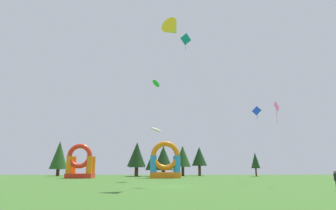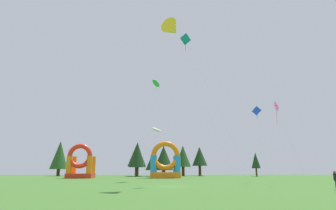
{
  "view_description": "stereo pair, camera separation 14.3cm",
  "coord_description": "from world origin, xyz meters",
  "px_view_note": "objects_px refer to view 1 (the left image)",
  "views": [
    {
      "loc": [
        -1.95,
        -33.22,
        2.03
      ],
      "look_at": [
        0.0,
        15.84,
        13.13
      ],
      "focal_mm": 29.99,
      "sensor_mm": 36.0,
      "label": 1
    },
    {
      "loc": [
        -1.81,
        -33.22,
        2.03
      ],
      "look_at": [
        0.0,
        15.84,
        13.13
      ],
      "focal_mm": 29.99,
      "sensor_mm": 36.0,
      "label": 2
    }
  ],
  "objects_px": {
    "kite_yellow_delta": "(173,29)",
    "person_near_camera": "(336,179)",
    "kite_teal_diamond": "(186,41)",
    "inflatable_red_slide": "(80,165)",
    "kite_pink_diamond": "(276,108)",
    "kite_blue_diamond": "(257,112)",
    "kite_white_parafoil": "(157,130)",
    "inflatable_orange_dome": "(165,165)",
    "kite_green_parafoil": "(156,83)"
  },
  "relations": [
    {
      "from": "kite_green_parafoil",
      "to": "kite_teal_diamond",
      "type": "bearing_deg",
      "value": -69.65
    },
    {
      "from": "kite_yellow_delta",
      "to": "kite_white_parafoil",
      "type": "height_order",
      "value": "kite_yellow_delta"
    },
    {
      "from": "kite_yellow_delta",
      "to": "kite_pink_diamond",
      "type": "distance_m",
      "value": 16.13
    },
    {
      "from": "person_near_camera",
      "to": "inflatable_red_slide",
      "type": "xyz_separation_m",
      "value": [
        -33.34,
        34.22,
        1.61
      ]
    },
    {
      "from": "kite_yellow_delta",
      "to": "inflatable_red_slide",
      "type": "height_order",
      "value": "kite_yellow_delta"
    },
    {
      "from": "kite_yellow_delta",
      "to": "kite_teal_diamond",
      "type": "relative_size",
      "value": 0.97
    },
    {
      "from": "kite_blue_diamond",
      "to": "inflatable_orange_dome",
      "type": "xyz_separation_m",
      "value": [
        -13.8,
        19.14,
        -7.86
      ]
    },
    {
      "from": "kite_green_parafoil",
      "to": "kite_pink_diamond",
      "type": "xyz_separation_m",
      "value": [
        15.12,
        -13.93,
        -7.29
      ]
    },
    {
      "from": "kite_white_parafoil",
      "to": "kite_green_parafoil",
      "type": "bearing_deg",
      "value": -90.56
    },
    {
      "from": "kite_green_parafoil",
      "to": "inflatable_orange_dome",
      "type": "bearing_deg",
      "value": 81.45
    },
    {
      "from": "kite_blue_diamond",
      "to": "inflatable_red_slide",
      "type": "bearing_deg",
      "value": 149.25
    },
    {
      "from": "kite_pink_diamond",
      "to": "person_near_camera",
      "type": "relative_size",
      "value": 5.62
    },
    {
      "from": "kite_blue_diamond",
      "to": "kite_pink_diamond",
      "type": "relative_size",
      "value": 1.12
    },
    {
      "from": "kite_white_parafoil",
      "to": "inflatable_orange_dome",
      "type": "height_order",
      "value": "kite_white_parafoil"
    },
    {
      "from": "kite_green_parafoil",
      "to": "kite_pink_diamond",
      "type": "bearing_deg",
      "value": -42.67
    },
    {
      "from": "kite_white_parafoil",
      "to": "inflatable_orange_dome",
      "type": "relative_size",
      "value": 1.42
    },
    {
      "from": "kite_white_parafoil",
      "to": "inflatable_orange_dome",
      "type": "bearing_deg",
      "value": 5.14
    },
    {
      "from": "kite_pink_diamond",
      "to": "inflatable_orange_dome",
      "type": "xyz_separation_m",
      "value": [
        -13.05,
        27.67,
        -6.7
      ]
    },
    {
      "from": "kite_blue_diamond",
      "to": "kite_yellow_delta",
      "type": "bearing_deg",
      "value": -140.82
    },
    {
      "from": "kite_pink_diamond",
      "to": "person_near_camera",
      "type": "bearing_deg",
      "value": -71.35
    },
    {
      "from": "kite_green_parafoil",
      "to": "kite_teal_diamond",
      "type": "height_order",
      "value": "kite_teal_diamond"
    },
    {
      "from": "kite_pink_diamond",
      "to": "person_near_camera",
      "type": "height_order",
      "value": "kite_pink_diamond"
    },
    {
      "from": "kite_blue_diamond",
      "to": "kite_yellow_delta",
      "type": "height_order",
      "value": "kite_yellow_delta"
    },
    {
      "from": "person_near_camera",
      "to": "kite_pink_diamond",
      "type": "bearing_deg",
      "value": -133.48
    },
    {
      "from": "person_near_camera",
      "to": "inflatable_orange_dome",
      "type": "distance_m",
      "value": 37.75
    },
    {
      "from": "kite_white_parafoil",
      "to": "inflatable_orange_dome",
      "type": "distance_m",
      "value": 7.72
    },
    {
      "from": "kite_blue_diamond",
      "to": "kite_teal_diamond",
      "type": "bearing_deg",
      "value": -153.5
    },
    {
      "from": "kite_white_parafoil",
      "to": "inflatable_red_slide",
      "type": "bearing_deg",
      "value": -179.82
    },
    {
      "from": "kite_yellow_delta",
      "to": "person_near_camera",
      "type": "xyz_separation_m",
      "value": [
        15.35,
        -4.05,
        -17.48
      ]
    },
    {
      "from": "kite_yellow_delta",
      "to": "inflatable_orange_dome",
      "type": "xyz_separation_m",
      "value": [
        0.01,
        30.4,
        -15.76
      ]
    },
    {
      "from": "kite_white_parafoil",
      "to": "person_near_camera",
      "type": "bearing_deg",
      "value": -63.25
    },
    {
      "from": "kite_blue_diamond",
      "to": "person_near_camera",
      "type": "relative_size",
      "value": 6.27
    },
    {
      "from": "inflatable_orange_dome",
      "to": "kite_blue_diamond",
      "type": "bearing_deg",
      "value": -54.21
    },
    {
      "from": "kite_pink_diamond",
      "to": "inflatable_orange_dome",
      "type": "height_order",
      "value": "kite_pink_diamond"
    },
    {
      "from": "kite_yellow_delta",
      "to": "kite_pink_diamond",
      "type": "bearing_deg",
      "value": 11.8
    },
    {
      "from": "kite_blue_diamond",
      "to": "person_near_camera",
      "type": "height_order",
      "value": "kite_blue_diamond"
    },
    {
      "from": "kite_yellow_delta",
      "to": "person_near_camera",
      "type": "height_order",
      "value": "kite_yellow_delta"
    },
    {
      "from": "kite_pink_diamond",
      "to": "kite_teal_diamond",
      "type": "height_order",
      "value": "kite_teal_diamond"
    },
    {
      "from": "kite_yellow_delta",
      "to": "kite_white_parafoil",
      "type": "bearing_deg",
      "value": 93.65
    },
    {
      "from": "kite_green_parafoil",
      "to": "person_near_camera",
      "type": "distance_m",
      "value": 31.28
    },
    {
      "from": "kite_blue_diamond",
      "to": "kite_pink_diamond",
      "type": "distance_m",
      "value": 8.64
    },
    {
      "from": "kite_green_parafoil",
      "to": "kite_teal_diamond",
      "type": "distance_m",
      "value": 12.34
    },
    {
      "from": "kite_teal_diamond",
      "to": "kite_white_parafoil",
      "type": "bearing_deg",
      "value": 99.24
    },
    {
      "from": "kite_teal_diamond",
      "to": "person_near_camera",
      "type": "xyz_separation_m",
      "value": [
        13.24,
        -9.47,
        -18.62
      ]
    },
    {
      "from": "kite_white_parafoil",
      "to": "person_near_camera",
      "type": "height_order",
      "value": "kite_white_parafoil"
    },
    {
      "from": "kite_pink_diamond",
      "to": "inflatable_red_slide",
      "type": "xyz_separation_m",
      "value": [
        -31.05,
        27.44,
        -6.79
      ]
    },
    {
      "from": "kite_yellow_delta",
      "to": "person_near_camera",
      "type": "bearing_deg",
      "value": -14.78
    },
    {
      "from": "kite_yellow_delta",
      "to": "kite_teal_diamond",
      "type": "height_order",
      "value": "kite_teal_diamond"
    },
    {
      "from": "kite_blue_diamond",
      "to": "kite_teal_diamond",
      "type": "distance_m",
      "value": 15.89
    },
    {
      "from": "kite_yellow_delta",
      "to": "inflatable_red_slide",
      "type": "bearing_deg",
      "value": 120.8
    }
  ]
}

